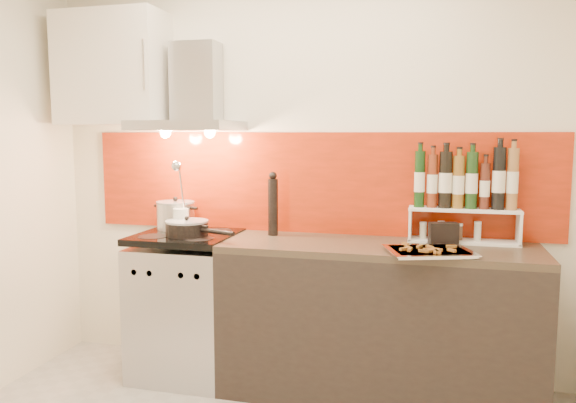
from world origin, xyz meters
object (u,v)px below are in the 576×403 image
(counter, at_px, (377,320))
(stock_pot, at_px, (176,215))
(saute_pan, at_px, (188,228))
(pepper_mill, at_px, (273,205))
(range_stove, at_px, (187,306))
(baking_tray, at_px, (429,251))

(counter, xyz_separation_m, stock_pot, (-1.34, 0.14, 0.55))
(stock_pot, relative_size, saute_pan, 0.51)
(pepper_mill, bearing_deg, stock_pot, 179.11)
(pepper_mill, bearing_deg, saute_pan, -157.19)
(counter, bearing_deg, stock_pot, 173.84)
(saute_pan, bearing_deg, pepper_mill, 22.81)
(stock_pot, bearing_deg, range_stove, -46.88)
(stock_pot, height_order, saute_pan, stock_pot)
(range_stove, height_order, counter, range_stove)
(range_stove, bearing_deg, baking_tray, -7.27)
(counter, bearing_deg, pepper_mill, 168.70)
(counter, bearing_deg, saute_pan, -176.57)
(range_stove, xyz_separation_m, baking_tray, (1.48, -0.19, 0.47))
(range_stove, bearing_deg, stock_pot, 133.12)
(pepper_mill, relative_size, baking_tray, 0.77)
(counter, distance_m, saute_pan, 1.26)
(counter, height_order, saute_pan, saute_pan)
(saute_pan, relative_size, baking_tray, 0.95)
(stock_pot, distance_m, baking_tray, 1.66)
(range_stove, height_order, saute_pan, saute_pan)
(baking_tray, bearing_deg, saute_pan, 175.04)
(range_stove, distance_m, saute_pan, 0.52)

